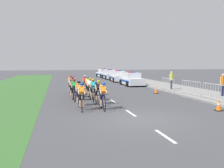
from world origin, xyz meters
TOP-DOWN VIEW (x-y plane):
  - ground_plane at (0.00, 0.00)m, footprint 160.00×160.00m
  - sidewalk_slab at (7.84, 14.00)m, footprint 4.16×60.00m
  - kerb_edge at (5.83, 14.00)m, footprint 0.16×60.00m
  - grass_verge at (-8.09, 14.00)m, footprint 7.00×60.00m
  - lane_markings_centre at (0.00, 9.38)m, footprint 0.14×25.60m
  - cyclist_lead at (-2.37, 2.64)m, footprint 0.45×1.72m
  - cyclist_second at (-1.23, 2.59)m, footprint 0.42×1.72m
  - cyclist_third at (-2.40, 4.05)m, footprint 0.43×1.72m
  - cyclist_fourth at (-1.22, 4.27)m, footprint 0.43×1.72m
  - cyclist_fifth at (-2.57, 6.03)m, footprint 0.43×1.72m
  - cyclist_sixth at (-1.29, 5.83)m, footprint 0.45×1.72m
  - cyclist_seventh at (-2.58, 7.55)m, footprint 0.42×1.72m
  - cyclist_eighth at (-1.38, 6.94)m, footprint 0.42×1.72m
  - cyclist_ninth at (-2.41, 9.08)m, footprint 0.45×1.72m
  - cyclist_tenth at (-1.35, 8.18)m, footprint 0.42×1.72m
  - cyclist_eleventh at (-2.55, 10.27)m, footprint 0.43×1.72m
  - cyclist_twelfth at (-1.31, 10.54)m, footprint 0.42×1.72m
  - police_car_nearest at (4.70, 16.03)m, footprint 2.02×4.41m
  - police_car_second at (4.70, 22.13)m, footprint 2.19×4.49m
  - police_car_third at (4.70, 27.68)m, footprint 2.02×4.41m
  - police_car_furthest at (4.71, 32.85)m, footprint 2.32×4.55m
  - crowd_barrier_front at (6.48, 3.74)m, footprint 0.56×2.32m
  - crowd_barrier_middle at (6.47, 6.43)m, footprint 0.65×2.32m
  - crowd_barrier_rear at (6.12, 9.72)m, footprint 0.52×2.32m
  - traffic_cone_near at (4.79, 0.88)m, footprint 0.36×0.36m
  - traffic_cone_mid at (4.49, 8.52)m, footprint 0.36×0.36m
  - spectator_closest at (6.80, 10.31)m, footprint 0.44×0.40m
  - spectator_middle at (8.32, 5.15)m, footprint 0.52×0.30m

SIDE VIEW (x-z plane):
  - ground_plane at x=0.00m, z-range 0.00..0.00m
  - lane_markings_centre at x=0.00m, z-range 0.00..0.01m
  - grass_verge at x=-8.09m, z-range 0.00..0.01m
  - sidewalk_slab at x=7.84m, z-range 0.00..0.12m
  - kerb_edge at x=5.83m, z-range 0.00..0.13m
  - traffic_cone_near at x=4.79m, z-range -0.01..0.63m
  - traffic_cone_mid at x=4.49m, z-range -0.01..0.63m
  - crowd_barrier_front at x=6.48m, z-range 0.11..1.18m
  - crowd_barrier_middle at x=6.47m, z-range 0.11..1.18m
  - crowd_barrier_rear at x=6.12m, z-range 0.11..1.18m
  - police_car_nearest at x=4.70m, z-range -0.12..1.48m
  - police_car_second at x=4.70m, z-range -0.12..1.48m
  - police_car_third at x=4.70m, z-range -0.12..1.48m
  - police_car_furthest at x=4.71m, z-range -0.12..1.48m
  - cyclist_lead at x=-2.37m, z-range 0.00..1.57m
  - cyclist_second at x=-1.23m, z-range 0.00..1.57m
  - cyclist_third at x=-2.40m, z-range 0.00..1.57m
  - cyclist_fourth at x=-1.22m, z-range 0.00..1.57m
  - cyclist_fifth at x=-2.57m, z-range 0.00..1.57m
  - cyclist_sixth at x=-1.29m, z-range 0.00..1.57m
  - cyclist_seventh at x=-2.58m, z-range 0.00..1.57m
  - cyclist_eighth at x=-1.38m, z-range 0.00..1.57m
  - cyclist_ninth at x=-2.41m, z-range 0.00..1.57m
  - cyclist_tenth at x=-1.35m, z-range 0.00..1.57m
  - cyclist_eleventh at x=-2.55m, z-range 0.00..1.57m
  - cyclist_twelfth at x=-1.31m, z-range 0.00..1.57m
  - spectator_closest at x=6.80m, z-range 0.25..1.92m
  - spectator_middle at x=8.32m, z-range 0.25..1.92m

